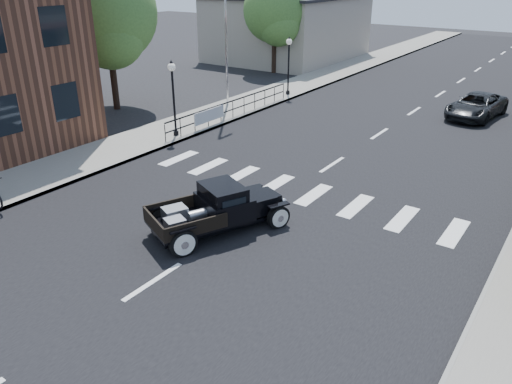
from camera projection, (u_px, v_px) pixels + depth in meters
The scene contains 13 objects.
ground at pixel (226, 235), 14.93m from camera, with size 120.00×120.00×0.00m, color black.
road at pixel (401, 120), 26.15m from camera, with size 14.00×80.00×0.02m, color black.
road_markings at pixel (362, 145), 22.41m from camera, with size 12.00×60.00×0.06m, color silver, non-canonical shape.
sidewalk_left at pixel (267, 97), 30.54m from camera, with size 3.00×80.00×0.15m, color gray.
low_building_left at pixel (288, 29), 42.65m from camera, with size 10.00×12.00×5.00m, color #A79B8C.
railing at pixel (233, 107), 25.94m from camera, with size 0.08×10.00×1.00m, color black, non-canonical shape.
banner at pixel (210, 120), 24.48m from camera, with size 0.04×2.20×0.60m, color silver, non-canonical shape.
lamp_post_b at pixel (174, 99), 22.60m from camera, with size 0.36×0.36×3.44m, color black, non-canonical shape.
lamp_post_c at pixel (288, 66), 30.09m from camera, with size 0.36×0.36×3.44m, color black, non-canonical shape.
big_tree_near at pixel (109, 37), 26.58m from camera, with size 5.32×5.32×7.81m, color #3F672C, non-canonical shape.
big_tree_far at pixel (275, 26), 36.51m from camera, with size 4.58×4.58×6.73m, color #3F672C, non-canonical shape.
hotrod_pickup at pixel (217, 208), 14.87m from camera, with size 2.01×4.30×1.49m, color black, non-canonical shape.
second_car at pixel (476, 106), 26.29m from camera, with size 2.08×4.51×1.25m, color black.
Camera 1 is at (8.20, -10.22, 7.32)m, focal length 35.00 mm.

